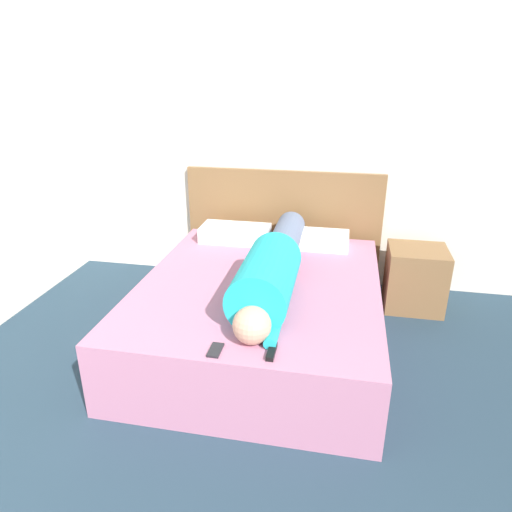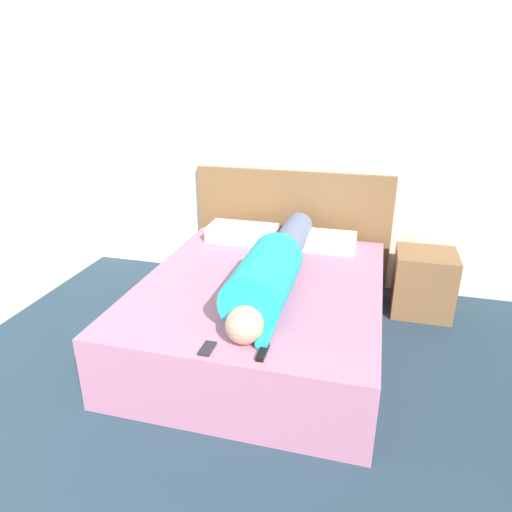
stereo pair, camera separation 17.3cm
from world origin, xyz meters
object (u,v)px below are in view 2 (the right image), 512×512
nightstand (423,283)px  person_lying (273,268)px  pillow_second (322,241)px  tv_remote (263,352)px  cell_phone (207,348)px  bed (261,312)px  pillow_near_headboard (242,233)px

nightstand → person_lying: bearing=-140.6°
pillow_second → tv_remote: size_ratio=3.70×
nightstand → tv_remote: 1.89m
person_lying → pillow_second: person_lying is taller
nightstand → cell_phone: nightstand is taller
bed → pillow_near_headboard: pillow_near_headboard is taller
bed → pillow_near_headboard: (-0.36, 0.76, 0.31)m
nightstand → cell_phone: (-1.23, -1.66, 0.23)m
pillow_second → tv_remote: (-0.10, -1.62, -0.05)m
nightstand → cell_phone: 2.08m
bed → nightstand: nightstand is taller
tv_remote → cell_phone: bearing=-173.3°
bed → pillow_second: size_ratio=3.57×
cell_phone → nightstand: bearing=53.4°
bed → nightstand: 1.40m
bed → pillow_second: bearing=67.2°
bed → cell_phone: cell_phone is taller
person_lying → tv_remote: person_lying is taller
pillow_near_headboard → nightstand: bearing=0.4°
bed → cell_phone: (-0.07, -0.89, 0.25)m
person_lying → pillow_second: bearing=75.6°
nightstand → person_lying: (-1.06, -0.87, 0.38)m
pillow_near_headboard → tv_remote: 1.72m
person_lying → cell_phone: bearing=-102.3°
person_lying → cell_phone: 0.82m
pillow_second → cell_phone: size_ratio=4.27×
person_lying → tv_remote: bearing=-80.8°
person_lying → nightstand: bearing=39.4°
pillow_second → tv_remote: bearing=-93.5°
pillow_near_headboard → tv_remote: size_ratio=3.89×
pillow_near_headboard → tv_remote: bearing=-70.1°
nightstand → pillow_second: 0.89m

